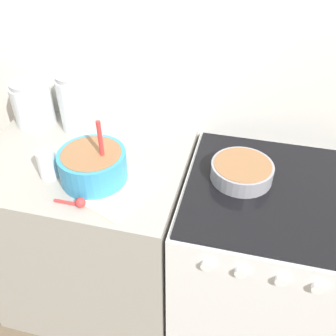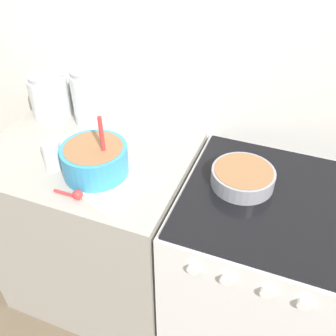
# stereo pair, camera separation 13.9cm
# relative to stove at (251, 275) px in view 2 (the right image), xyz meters

# --- Properties ---
(wall_back) EXTENTS (4.71, 0.05, 2.40)m
(wall_back) POSITION_rel_stove_xyz_m (-0.33, 0.35, 0.74)
(wall_back) COLOR white
(wall_back) RESTS_ON ground_plane
(countertop_cabinet) EXTENTS (0.86, 0.65, 0.92)m
(countertop_cabinet) POSITION_rel_stove_xyz_m (-0.75, 0.00, 0.00)
(countertop_cabinet) COLOR #9E998E
(countertop_cabinet) RESTS_ON ground_plane
(stove) EXTENTS (0.62, 0.67, 0.92)m
(stove) POSITION_rel_stove_xyz_m (0.00, 0.00, 0.00)
(stove) COLOR silver
(stove) RESTS_ON ground_plane
(mixing_bowl) EXTENTS (0.25, 0.25, 0.26)m
(mixing_bowl) POSITION_rel_stove_xyz_m (-0.64, -0.10, 0.53)
(mixing_bowl) COLOR #338CBF
(mixing_bowl) RESTS_ON countertop_cabinet
(baking_pan) EXTENTS (0.23, 0.23, 0.07)m
(baking_pan) POSITION_rel_stove_xyz_m (-0.11, 0.04, 0.49)
(baking_pan) COLOR gray
(baking_pan) RESTS_ON stove
(storage_jar_left) EXTENTS (0.18, 0.18, 0.20)m
(storage_jar_left) POSITION_rel_stove_xyz_m (-1.06, 0.22, 0.55)
(storage_jar_left) COLOR silver
(storage_jar_left) RESTS_ON countertop_cabinet
(storage_jar_middle) EXTENTS (0.14, 0.14, 0.25)m
(storage_jar_middle) POSITION_rel_stove_xyz_m (-0.85, 0.22, 0.57)
(storage_jar_middle) COLOR silver
(storage_jar_middle) RESTS_ON countertop_cabinet
(tin_can) EXTENTS (0.07, 0.07, 0.12)m
(tin_can) POSITION_rel_stove_xyz_m (-0.82, -0.13, 0.52)
(tin_can) COLOR silver
(tin_can) RESTS_ON countertop_cabinet
(recipe_page) EXTENTS (0.27, 0.34, 0.01)m
(recipe_page) POSITION_rel_stove_xyz_m (-0.51, -0.14, 0.46)
(recipe_page) COLOR beige
(recipe_page) RESTS_ON countertop_cabinet
(measuring_spoon) EXTENTS (0.12, 0.04, 0.04)m
(measuring_spoon) POSITION_rel_stove_xyz_m (-0.64, -0.25, 0.47)
(measuring_spoon) COLOR red
(measuring_spoon) RESTS_ON countertop_cabinet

